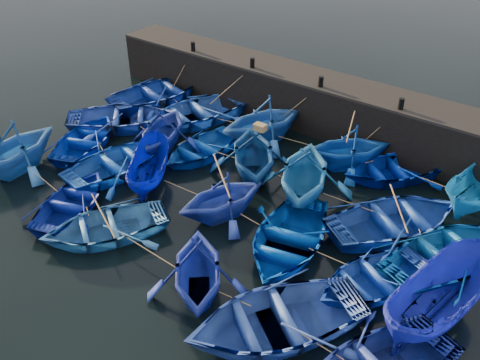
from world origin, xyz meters
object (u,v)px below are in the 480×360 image
Objects in this scene: boat_0 at (159,92)px; boat_13 at (86,139)px; boat_8 at (201,148)px; boat_20 at (12,148)px; wooden_crate at (260,127)px.

boat_0 is 5.80m from boat_13.
boat_20 is (-5.81, -5.91, 0.75)m from boat_8.
boat_0 reaches higher than boat_13.
wooden_crate reaches higher than boat_0.
boat_0 is at bearing 83.36° from boat_20.
boat_0 is at bearing 161.43° from wooden_crate.
boat_0 is 9.58m from wooden_crate.
boat_20 reaches higher than boat_8.
boat_0 is 11.48× the size of wooden_crate.
boat_13 is at bearing -146.64° from boat_8.
wooden_crate reaches higher than boat_8.
boat_0 is 1.27× the size of boat_13.
boat_13 is at bearing 69.50° from boat_20.
boat_20 reaches higher than boat_13.
boat_8 is 5.62m from boat_13.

